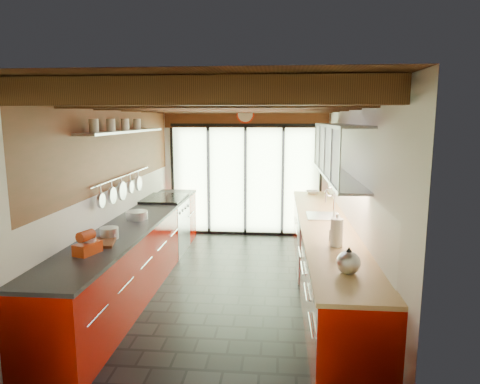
{
  "coord_description": "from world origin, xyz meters",
  "views": [
    {
      "loc": [
        0.64,
        -5.52,
        2.27
      ],
      "look_at": [
        0.1,
        0.4,
        1.25
      ],
      "focal_mm": 32.0,
      "sensor_mm": 36.0,
      "label": 1
    }
  ],
  "objects_px": {
    "paper_towel": "(337,233)",
    "soap_bottle": "(334,232)",
    "stand_mixer": "(88,244)",
    "bowl": "(313,192)",
    "kettle": "(348,261)"
  },
  "relations": [
    {
      "from": "bowl",
      "to": "paper_towel",
      "type": "bearing_deg",
      "value": -90.0
    },
    {
      "from": "soap_bottle",
      "to": "bowl",
      "type": "distance_m",
      "value": 3.06
    },
    {
      "from": "paper_towel",
      "to": "soap_bottle",
      "type": "distance_m",
      "value": 0.23
    },
    {
      "from": "stand_mixer",
      "to": "bowl",
      "type": "bearing_deg",
      "value": 55.96
    },
    {
      "from": "paper_towel",
      "to": "soap_bottle",
      "type": "height_order",
      "value": "paper_towel"
    },
    {
      "from": "paper_towel",
      "to": "bowl",
      "type": "relative_size",
      "value": 1.54
    },
    {
      "from": "bowl",
      "to": "soap_bottle",
      "type": "bearing_deg",
      "value": -90.0
    },
    {
      "from": "stand_mixer",
      "to": "bowl",
      "type": "xyz_separation_m",
      "value": [
        2.54,
        3.76,
        -0.07
      ]
    },
    {
      "from": "kettle",
      "to": "bowl",
      "type": "xyz_separation_m",
      "value": [
        0.0,
        4.09,
        -0.08
      ]
    },
    {
      "from": "stand_mixer",
      "to": "soap_bottle",
      "type": "xyz_separation_m",
      "value": [
        2.54,
        0.7,
        -0.0
      ]
    },
    {
      "from": "stand_mixer",
      "to": "bowl",
      "type": "relative_size",
      "value": 1.32
    },
    {
      "from": "stand_mixer",
      "to": "kettle",
      "type": "bearing_deg",
      "value": -7.3
    },
    {
      "from": "soap_bottle",
      "to": "kettle",
      "type": "bearing_deg",
      "value": -90.0
    },
    {
      "from": "paper_towel",
      "to": "bowl",
      "type": "distance_m",
      "value": 3.28
    },
    {
      "from": "stand_mixer",
      "to": "paper_towel",
      "type": "relative_size",
      "value": 0.86
    }
  ]
}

